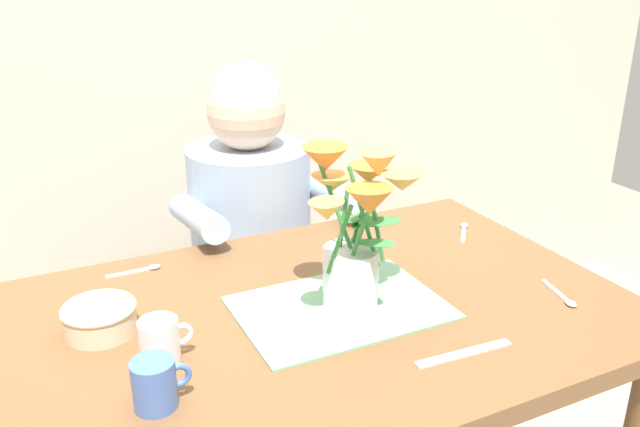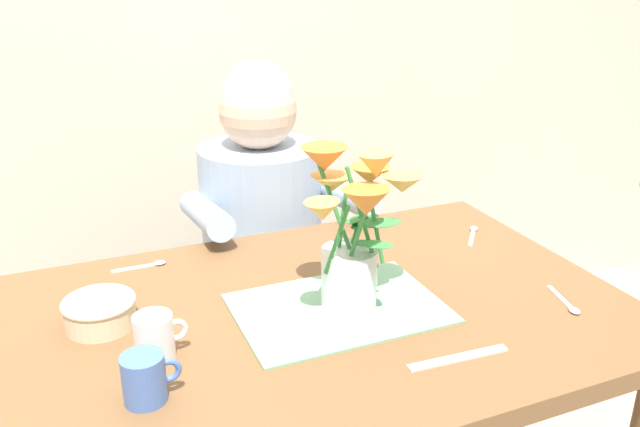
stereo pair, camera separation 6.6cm
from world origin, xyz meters
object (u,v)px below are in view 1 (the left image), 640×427
Objects in this scene: coffee_cup at (161,341)px; seated_person at (253,260)px; ceramic_bowl at (100,318)px; tea_cup at (155,384)px; dinner_knife at (464,353)px; flower_vase at (355,226)px.

seated_person is at bearing 58.40° from coffee_cup.
seated_person is 8.35× the size of ceramic_bowl.
seated_person is 12.20× the size of tea_cup.
dinner_knife is 0.52m from coffee_cup.
tea_cup is 1.00× the size of coffee_cup.
dinner_knife is 2.04× the size of tea_cup.
ceramic_bowl is at bearing 150.56° from dinner_knife.
flower_vase is at bearing -90.23° from seated_person.
flower_vase reaches higher than dinner_knife.
seated_person is 3.44× the size of flower_vase.
flower_vase is at bearing -14.91° from ceramic_bowl.
tea_cup and coffee_cup have the same top height.
tea_cup is 0.12m from coffee_cup.
flower_vase is 0.50m from ceramic_bowl.
flower_vase is 3.55× the size of tea_cup.
tea_cup is (0.04, -0.26, 0.01)m from ceramic_bowl.
dinner_knife is (0.56, -0.35, -0.03)m from ceramic_bowl.
tea_cup is at bearing 172.44° from dinner_knife.
coffee_cup is (-0.38, -0.02, -0.13)m from flower_vase.
tea_cup is (-0.42, -0.13, -0.13)m from flower_vase.
flower_vase is (-0.02, -0.64, 0.35)m from seated_person.
ceramic_bowl is 0.72× the size of dinner_knife.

